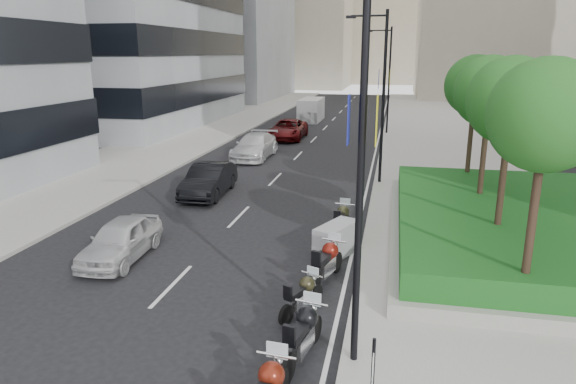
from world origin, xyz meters
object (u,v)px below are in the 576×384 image
(car_c, at_px, (255,146))
(delivery_van, at_px, (311,111))
(motorcycle_4, at_px, (327,262))
(motorcycle_5, at_px, (336,240))
(lamp_post_0, at_px, (354,146))
(lamp_post_1, at_px, (381,89))
(car_b, at_px, (209,180))
(car_d, at_px, (288,129))
(lamp_post_2, at_px, (388,75))
(motorcycle_2, at_px, (303,334))
(car_a, at_px, (121,240))
(motorcycle_3, at_px, (303,295))
(motorcycle_6, at_px, (342,220))

(car_c, xyz_separation_m, delivery_van, (0.59, 19.93, 0.26))
(motorcycle_4, height_order, motorcycle_5, motorcycle_4)
(motorcycle_4, xyz_separation_m, motorcycle_5, (0.05, 2.11, -0.06))
(lamp_post_0, bearing_deg, delivery_van, 100.37)
(lamp_post_1, xyz_separation_m, delivery_van, (-7.79, 25.58, -3.99))
(lamp_post_0, xyz_separation_m, motorcycle_4, (-1.03, 4.27, -4.42))
(motorcycle_5, bearing_deg, car_b, 70.90)
(car_d, bearing_deg, delivery_van, 89.28)
(lamp_post_2, distance_m, delivery_van, 11.58)
(motorcycle_2, relative_size, motorcycle_5, 1.16)
(motorcycle_2, distance_m, motorcycle_5, 6.42)
(motorcycle_4, relative_size, car_a, 0.58)
(motorcycle_4, height_order, car_a, car_a)
(motorcycle_2, distance_m, delivery_van, 43.15)
(lamp_post_1, bearing_deg, lamp_post_0, -90.00)
(lamp_post_1, xyz_separation_m, car_a, (-8.22, -12.35, -4.37))
(lamp_post_2, distance_m, motorcycle_4, 31.06)
(lamp_post_1, distance_m, lamp_post_2, 18.00)
(motorcycle_3, relative_size, car_b, 0.40)
(lamp_post_0, distance_m, motorcycle_6, 9.69)
(motorcycle_5, relative_size, car_d, 0.36)
(lamp_post_1, relative_size, lamp_post_2, 1.00)
(motorcycle_2, xyz_separation_m, car_b, (-7.09, 13.06, 0.15))
(car_b, bearing_deg, lamp_post_1, 23.71)
(motorcycle_2, height_order, delivery_van, delivery_van)
(lamp_post_0, relative_size, car_a, 2.19)
(lamp_post_1, height_order, car_d, lamp_post_1)
(motorcycle_6, bearing_deg, car_b, 64.09)
(lamp_post_2, height_order, motorcycle_2, lamp_post_2)
(motorcycle_3, relative_size, car_c, 0.34)
(lamp_post_2, distance_m, car_d, 9.82)
(motorcycle_3, bearing_deg, delivery_van, 32.46)
(lamp_post_0, height_order, motorcycle_2, lamp_post_0)
(lamp_post_1, height_order, motorcycle_4, lamp_post_1)
(motorcycle_2, height_order, car_c, car_c)
(lamp_post_1, distance_m, motorcycle_6, 9.61)
(lamp_post_0, xyz_separation_m, motorcycle_6, (-1.02, 8.54, -4.45))
(motorcycle_6, bearing_deg, delivery_van, 17.66)
(lamp_post_0, height_order, car_d, lamp_post_0)
(motorcycle_5, height_order, car_c, car_c)
(lamp_post_0, xyz_separation_m, car_a, (-8.22, 4.65, -4.37))
(motorcycle_3, relative_size, car_a, 0.46)
(lamp_post_1, xyz_separation_m, motorcycle_3, (-1.41, -14.89, -4.53))
(motorcycle_5, distance_m, car_b, 9.73)
(car_c, bearing_deg, lamp_post_2, 56.63)
(motorcycle_4, bearing_deg, delivery_van, 25.21)
(motorcycle_4, bearing_deg, car_b, 54.15)
(motorcycle_6, xyz_separation_m, car_b, (-7.08, 4.48, 0.18))
(motorcycle_5, xyz_separation_m, car_b, (-7.12, 6.64, 0.21))
(lamp_post_2, bearing_deg, lamp_post_1, -90.00)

